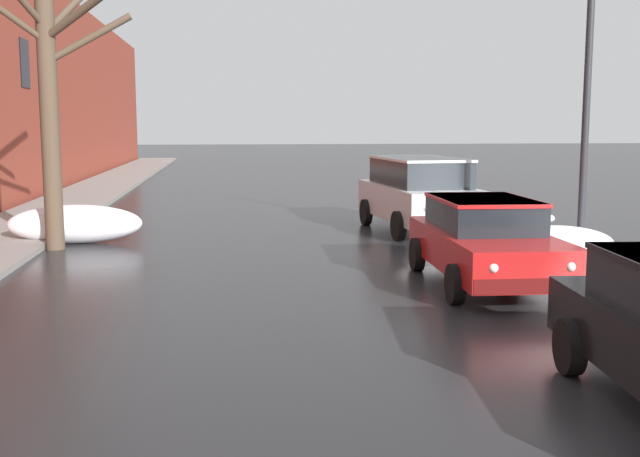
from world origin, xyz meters
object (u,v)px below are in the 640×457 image
bare_tree_mid_block (49,67)px  sedan_red_parked_kerbside_close (485,239)px  suv_white_parked_kerbside_mid (419,191)px  street_lamp_post (587,83)px

bare_tree_mid_block → sedan_red_parked_kerbside_close: bearing=-29.8°
suv_white_parked_kerbside_mid → street_lamp_post: street_lamp_post is taller
bare_tree_mid_block → street_lamp_post: 10.69m
street_lamp_post → sedan_red_parked_kerbside_close: bearing=-143.6°
sedan_red_parked_kerbside_close → suv_white_parked_kerbside_mid: 6.30m
suv_white_parked_kerbside_mid → street_lamp_post: size_ratio=0.77×
bare_tree_mid_block → suv_white_parked_kerbside_mid: size_ratio=1.51×
suv_white_parked_kerbside_mid → street_lamp_post: (2.10, -4.38, 2.41)m
bare_tree_mid_block → sedan_red_parked_kerbside_close: 9.50m
sedan_red_parked_kerbside_close → street_lamp_post: size_ratio=0.70×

